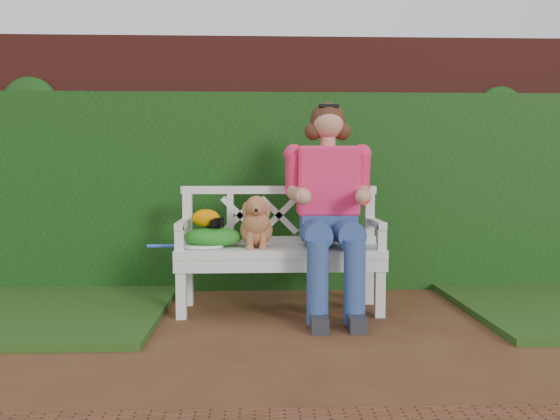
{
  "coord_description": "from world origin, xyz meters",
  "views": [
    {
      "loc": [
        -0.42,
        -3.47,
        1.05
      ],
      "look_at": [
        -0.26,
        0.86,
        0.75
      ],
      "focal_mm": 38.0,
      "sensor_mm": 36.0,
      "label": 1
    }
  ],
  "objects": [
    {
      "name": "dog",
      "position": [
        -0.43,
        0.83,
        0.67
      ],
      "size": [
        0.29,
        0.37,
        0.39
      ],
      "primitive_type": null,
      "rotation": [
        0.0,
        0.0,
        0.1
      ],
      "color": "brown",
      "rests_on": "garden_bench"
    },
    {
      "name": "ivy_hedge",
      "position": [
        0.0,
        1.68,
        0.85
      ],
      "size": [
        10.0,
        0.18,
        1.7
      ],
      "primitive_type": "cube",
      "color": "#206217",
      "rests_on": "ground"
    },
    {
      "name": "camera_item",
      "position": [
        -0.73,
        0.85,
        0.66
      ],
      "size": [
        0.12,
        0.11,
        0.07
      ],
      "primitive_type": "cube",
      "rotation": [
        0.0,
        0.0,
        -0.34
      ],
      "color": "black",
      "rests_on": "green_bag"
    },
    {
      "name": "baseball_glove",
      "position": [
        -0.8,
        0.87,
        0.69
      ],
      "size": [
        0.21,
        0.15,
        0.13
      ],
      "primitive_type": "ellipsoid",
      "rotation": [
        0.0,
        0.0,
        -0.01
      ],
      "color": "#CE7F00",
      "rests_on": "green_bag"
    },
    {
      "name": "garden_bench",
      "position": [
        -0.26,
        0.86,
        0.24
      ],
      "size": [
        1.59,
        0.63,
        0.48
      ],
      "primitive_type": null,
      "rotation": [
        0.0,
        0.0,
        0.02
      ],
      "color": "white",
      "rests_on": "ground"
    },
    {
      "name": "ground",
      "position": [
        0.0,
        0.0,
        0.0
      ],
      "size": [
        60.0,
        60.0,
        0.0
      ],
      "primitive_type": "plane",
      "color": "#4A2817"
    },
    {
      "name": "seated_woman",
      "position": [
        0.09,
        0.84,
        0.79
      ],
      "size": [
        0.78,
        0.97,
        1.59
      ],
      "primitive_type": null,
      "rotation": [
        0.0,
        0.0,
        -0.13
      ],
      "color": "#FB577A",
      "rests_on": "ground"
    },
    {
      "name": "tennis_racket",
      "position": [
        -0.85,
        0.81,
        0.49
      ],
      "size": [
        0.61,
        0.33,
        0.03
      ],
      "primitive_type": null,
      "rotation": [
        0.0,
        0.0,
        0.15
      ],
      "color": "white",
      "rests_on": "garden_bench"
    },
    {
      "name": "green_bag",
      "position": [
        -0.76,
        0.87,
        0.55
      ],
      "size": [
        0.45,
        0.36,
        0.15
      ],
      "primitive_type": null,
      "rotation": [
        0.0,
        0.0,
        -0.06
      ],
      "color": "green",
      "rests_on": "garden_bench"
    },
    {
      "name": "brick_wall",
      "position": [
        0.0,
        1.9,
        1.1
      ],
      "size": [
        10.0,
        0.3,
        2.2
      ],
      "primitive_type": "cube",
      "color": "#5C211C",
      "rests_on": "ground"
    }
  ]
}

